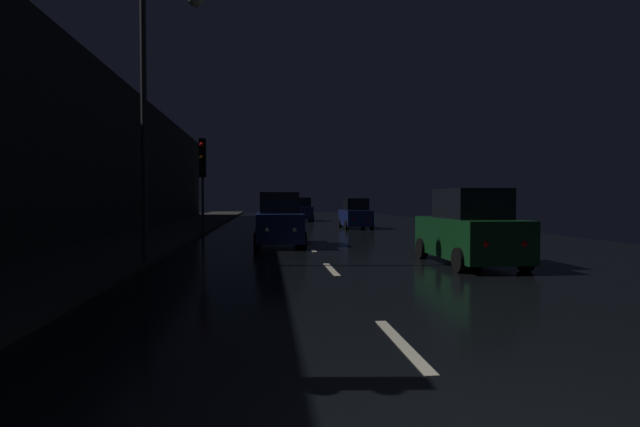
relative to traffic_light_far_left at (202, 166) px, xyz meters
The scene contains 10 objects.
ground 6.85m from the traffic_light_far_left, 35.79° to the left, with size 26.55×84.00×0.02m, color black.
sidewalk_left 5.37m from the traffic_light_far_left, 123.73° to the left, with size 4.40×84.00×0.15m, color #33302D.
building_facade_left 4.94m from the traffic_light_far_left, behind, with size 0.80×63.00×8.27m, color #2D2B28.
lane_centerline 13.43m from the traffic_light_far_left, 68.40° to the right, with size 0.16×13.80×0.01m.
traffic_light_far_left is the anchor object (origin of this frame).
streetlamp_overhead 10.53m from the traffic_light_far_left, 88.65° to the right, with size 1.70×0.44×7.53m.
car_approaching_headlights 6.63m from the traffic_light_far_left, 53.91° to the right, with size 1.93×4.19×2.11m.
car_parked_right_far 10.79m from the traffic_light_far_left, 33.27° to the left, with size 1.75×3.79×1.91m.
car_distant_taillights 17.80m from the traffic_light_far_left, 69.61° to the left, with size 1.85×4.00×2.02m.
car_parked_right_near 14.39m from the traffic_light_far_left, 51.87° to the right, with size 1.94×4.21×2.12m.
Camera 1 is at (-1.69, -2.72, 1.81)m, focal length 26.51 mm.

